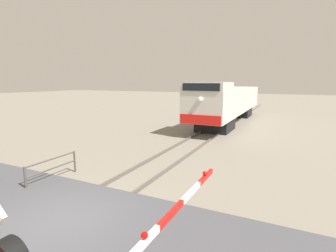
% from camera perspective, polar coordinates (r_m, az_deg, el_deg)
% --- Properties ---
extents(ground_plane, '(160.00, 160.00, 0.00)m').
position_cam_1_polar(ground_plane, '(8.22, -22.35, -19.69)').
color(ground_plane, gray).
extents(rail_track_left, '(0.08, 80.00, 0.15)m').
position_cam_1_polar(rail_track_left, '(8.69, -25.70, -17.70)').
color(rail_track_left, '#59544C').
rests_on(rail_track_left, ground_plane).
extents(rail_track_right, '(0.08, 80.00, 0.15)m').
position_cam_1_polar(rail_track_right, '(7.72, -18.59, -20.87)').
color(rail_track_right, '#59544C').
rests_on(rail_track_right, ground_plane).
extents(road_surface, '(36.00, 4.68, 0.17)m').
position_cam_1_polar(road_surface, '(8.18, -22.40, -19.18)').
color(road_surface, '#47474C').
rests_on(road_surface, ground_plane).
extents(locomotive, '(3.01, 17.39, 3.88)m').
position_cam_1_polar(locomotive, '(25.19, 13.33, 5.27)').
color(locomotive, black).
rests_on(locomotive, ground_plane).
extents(guard_railing, '(0.08, 2.41, 0.95)m').
position_cam_1_polar(guard_railing, '(11.33, -24.34, -8.15)').
color(guard_railing, '#4C4742').
rests_on(guard_railing, ground_plane).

